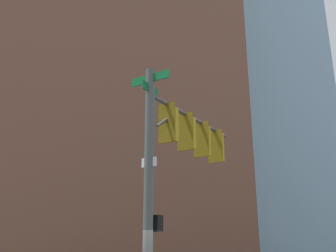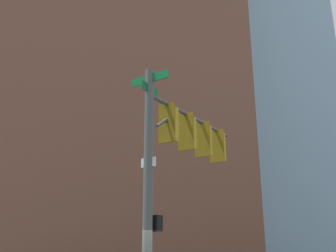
{
  "view_description": "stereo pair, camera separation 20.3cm",
  "coord_description": "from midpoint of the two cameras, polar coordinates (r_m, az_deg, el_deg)",
  "views": [
    {
      "loc": [
        -3.32,
        -9.0,
        2.06
      ],
      "look_at": [
        0.64,
        0.77,
        5.39
      ],
      "focal_mm": 41.88,
      "sensor_mm": 36.0,
      "label": 1
    },
    {
      "loc": [
        -3.13,
        -9.08,
        2.06
      ],
      "look_at": [
        0.64,
        0.77,
        5.39
      ],
      "focal_mm": 41.88,
      "sensor_mm": 36.0,
      "label": 2
    }
  ],
  "objects": [
    {
      "name": "building_brick_farside",
      "position": [
        78.87,
        -15.66,
        0.58
      ],
      "size": [
        20.93,
        19.24,
        51.37
      ],
      "primitive_type": "cube",
      "color": "brown",
      "rests_on": "ground_plane"
    },
    {
      "name": "signal_pole_assembly",
      "position": [
        11.44,
        1.34,
        -4.05
      ],
      "size": [
        4.27,
        3.31,
        6.76
      ],
      "rotation": [
        0.0,
        0.0,
        0.62
      ],
      "color": "#4C514C",
      "rests_on": "ground_plane"
    }
  ]
}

